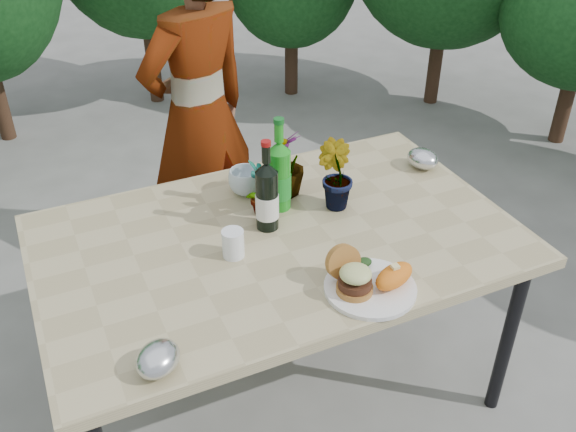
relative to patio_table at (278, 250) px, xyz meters
name	(u,v)px	position (x,y,z in m)	size (l,w,h in m)	color
ground	(280,387)	(0.00, 0.00, -0.69)	(80.00, 80.00, 0.00)	slate
patio_table	(278,250)	(0.00, 0.00, 0.00)	(1.60, 1.00, 0.75)	tan
dinner_plate	(370,288)	(0.14, -0.37, 0.06)	(0.28, 0.28, 0.01)	white
burger_stack	(352,276)	(0.08, -0.35, 0.12)	(0.11, 0.16, 0.11)	#B7722D
sweet_potato	(394,276)	(0.21, -0.39, 0.10)	(0.15, 0.08, 0.06)	orange
grilled_veg	(360,264)	(0.16, -0.28, 0.09)	(0.08, 0.05, 0.03)	olive
wine_bottle	(267,197)	(-0.01, 0.07, 0.18)	(0.08, 0.08, 0.33)	black
sparkling_water	(279,176)	(0.08, 0.16, 0.19)	(0.08, 0.08, 0.35)	#198C1A
plastic_cup	(233,243)	(-0.17, -0.04, 0.10)	(0.07, 0.07, 0.10)	white
seedling_left	(259,188)	(0.00, 0.15, 0.16)	(0.11, 0.08, 0.21)	#1F561D
seedling_mid	(335,175)	(0.26, 0.09, 0.18)	(0.14, 0.11, 0.25)	#265E20
seedling_right	(286,164)	(0.14, 0.24, 0.18)	(0.14, 0.14, 0.24)	#295B1F
blue_bowl	(245,182)	(0.00, 0.31, 0.11)	(0.12, 0.12, 0.10)	silver
foil_packet_left	(158,359)	(-0.52, -0.42, 0.10)	(0.13, 0.11, 0.08)	silver
foil_packet_right	(423,159)	(0.71, 0.19, 0.10)	(0.13, 0.11, 0.08)	silver
person	(199,115)	(0.02, 0.93, 0.10)	(0.58, 0.38, 1.59)	#A76853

